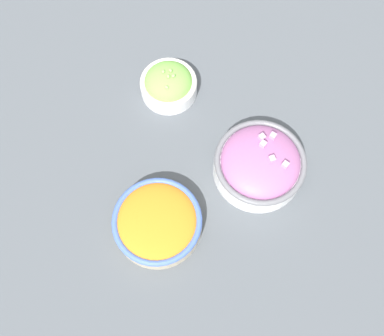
{
  "coord_description": "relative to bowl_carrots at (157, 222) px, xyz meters",
  "views": [
    {
      "loc": [
        0.3,
        -0.08,
        0.83
      ],
      "look_at": [
        0.0,
        0.0,
        0.03
      ],
      "focal_mm": 40.0,
      "sensor_mm": 36.0,
      "label": 1
    }
  ],
  "objects": [
    {
      "name": "bowl_red_onion",
      "position": [
        -0.06,
        0.22,
        0.01
      ],
      "size": [
        0.18,
        0.18,
        0.09
      ],
      "color": "white",
      "rests_on": "ground_plane"
    },
    {
      "name": "ground_plane",
      "position": [
        -0.09,
        0.09,
        -0.03
      ],
      "size": [
        3.0,
        3.0,
        0.0
      ],
      "primitive_type": "plane",
      "color": "#4C5156"
    },
    {
      "name": "bowl_lettuce",
      "position": [
        -0.29,
        0.1,
        -0.0
      ],
      "size": [
        0.12,
        0.12,
        0.07
      ],
      "color": "white",
      "rests_on": "ground_plane"
    },
    {
      "name": "bowl_carrots",
      "position": [
        0.0,
        0.0,
        0.0
      ],
      "size": [
        0.17,
        0.17,
        0.06
      ],
      "color": "beige",
      "rests_on": "ground_plane"
    }
  ]
}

